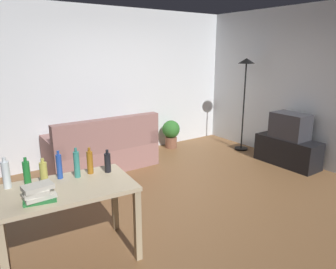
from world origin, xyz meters
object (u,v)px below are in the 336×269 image
(desk, at_px, (67,198))
(bottle_squat, at_px, (44,174))
(potted_plant, at_px, (171,132))
(bottle_green, at_px, (27,173))
(torchiere_lamp, at_px, (245,79))
(bottle_amber, at_px, (90,162))
(couch, at_px, (103,151))
(tv_stand, at_px, (287,151))
(bottle_dark, at_px, (108,162))
(bottle_clear, at_px, (6,174))
(tv, at_px, (290,126))
(bottle_blue, at_px, (59,166))
(bottle_tall, at_px, (77,164))
(book_stack, at_px, (38,193))

(desk, relative_size, bottle_squat, 4.83)
(potted_plant, xyz_separation_m, bottle_green, (-3.15, -2.16, 0.55))
(torchiere_lamp, distance_m, bottle_amber, 3.92)
(couch, height_order, bottle_amber, bottle_amber)
(tv_stand, xyz_separation_m, bottle_squat, (-4.12, -0.26, 0.64))
(desk, distance_m, potted_plant, 3.75)
(bottle_squat, xyz_separation_m, bottle_dark, (0.61, -0.03, -0.01))
(tv_stand, height_order, bottle_clear, bottle_clear)
(potted_plant, relative_size, bottle_amber, 2.11)
(couch, bearing_deg, bottle_clear, 46.98)
(tv_stand, bearing_deg, tv, -90.00)
(bottle_squat, bearing_deg, couch, 54.31)
(torchiere_lamp, bearing_deg, potted_plant, 139.66)
(tv, bearing_deg, bottle_dark, 94.68)
(couch, height_order, tv, same)
(bottle_blue, distance_m, bottle_tall, 0.16)
(tv_stand, xyz_separation_m, bottle_dark, (-3.51, -0.29, 0.62))
(tv, xyz_separation_m, bottle_tall, (-3.81, -0.24, 0.19))
(couch, relative_size, potted_plant, 3.11)
(desk, distance_m, bottle_clear, 0.57)
(potted_plant, distance_m, bottle_clear, 3.97)
(couch, relative_size, book_stack, 6.32)
(bottle_clear, relative_size, bottle_green, 1.07)
(torchiere_lamp, height_order, bottle_dark, torchiere_lamp)
(bottle_green, xyz_separation_m, bottle_dark, (0.74, -0.11, -0.02))
(tv_stand, height_order, book_stack, book_stack)
(book_stack, bearing_deg, tv_stand, 7.40)
(desk, height_order, potted_plant, desk)
(bottle_clear, height_order, bottle_green, bottle_clear)
(couch, xyz_separation_m, potted_plant, (1.64, 0.31, 0.02))
(bottle_tall, bearing_deg, bottle_amber, 8.49)
(couch, distance_m, bottle_tall, 2.27)
(torchiere_lamp, distance_m, bottle_green, 4.45)
(tv_stand, bearing_deg, bottle_clear, 91.60)
(potted_plant, xyz_separation_m, bottle_clear, (-3.31, -2.11, 0.56))
(tv, relative_size, potted_plant, 1.05)
(tv, height_order, desk, tv)
(tv_stand, xyz_separation_m, bottle_tall, (-3.81, -0.24, 0.65))
(bottle_blue, bearing_deg, bottle_amber, -9.28)
(tv_stand, distance_m, desk, 4.01)
(couch, distance_m, potted_plant, 1.67)
(desk, bearing_deg, bottle_tall, 49.01)
(potted_plant, distance_m, bottle_blue, 3.63)
(bottle_green, bearing_deg, bottle_blue, 0.12)
(bottle_clear, bearing_deg, book_stack, -68.65)
(potted_plant, xyz_separation_m, bottle_tall, (-2.71, -2.23, 0.56))
(tv_stand, distance_m, potted_plant, 2.27)
(torchiere_lamp, bearing_deg, bottle_dark, -159.02)
(bottle_tall, bearing_deg, bottle_dark, -8.61)
(desk, xyz_separation_m, bottle_clear, (-0.43, 0.28, 0.24))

